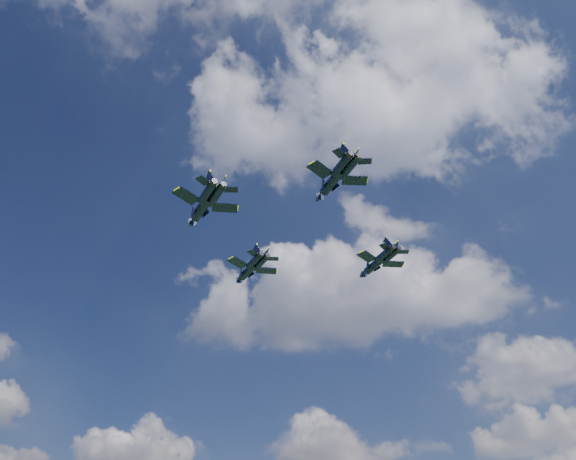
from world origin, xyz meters
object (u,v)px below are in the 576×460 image
Objects in this scene: jet_lead at (247,271)px; jet_right at (374,265)px; jet_left at (201,209)px; jet_slot at (331,183)px.

jet_lead is 27.16m from jet_right.
jet_left is at bearing -137.66° from jet_lead.
jet_slot reaches higher than jet_right.
jet_left reaches higher than jet_right.
jet_lead is 22.90m from jet_left.
jet_slot is (23.75, -24.04, 0.22)m from jet_lead.
jet_slot is (24.92, -1.18, -0.31)m from jet_left.
jet_left is (-1.17, -22.87, 0.53)m from jet_lead.
jet_right is (28.14, 25.77, -1.77)m from jet_left.
jet_lead is 0.91× the size of jet_left.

